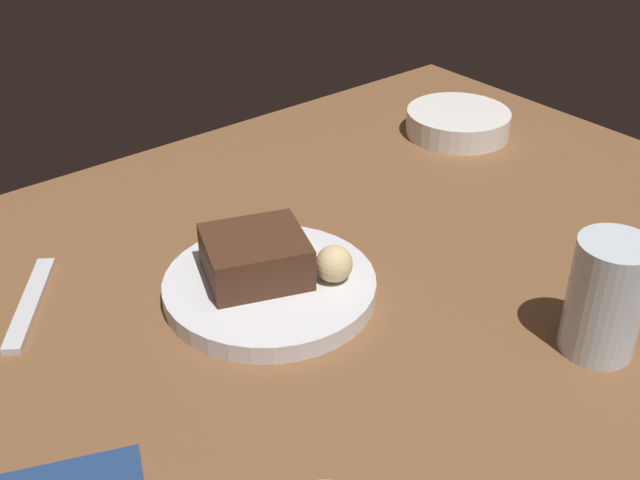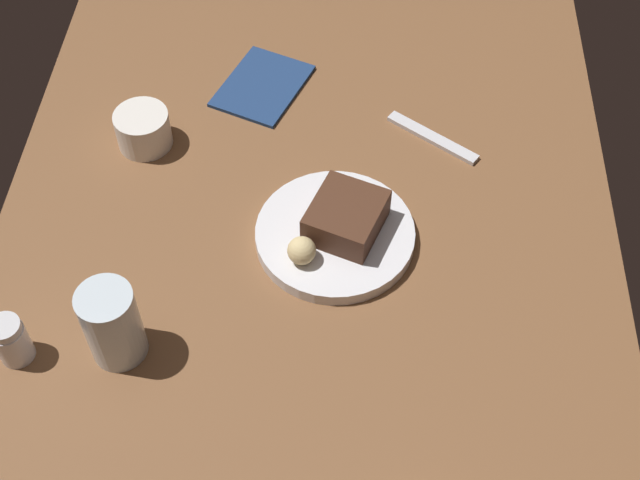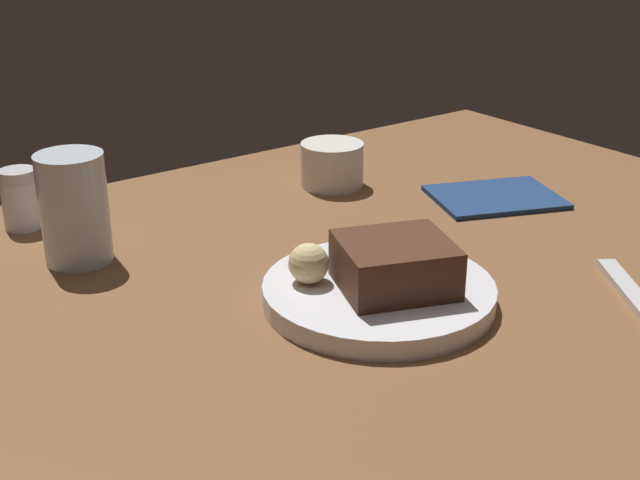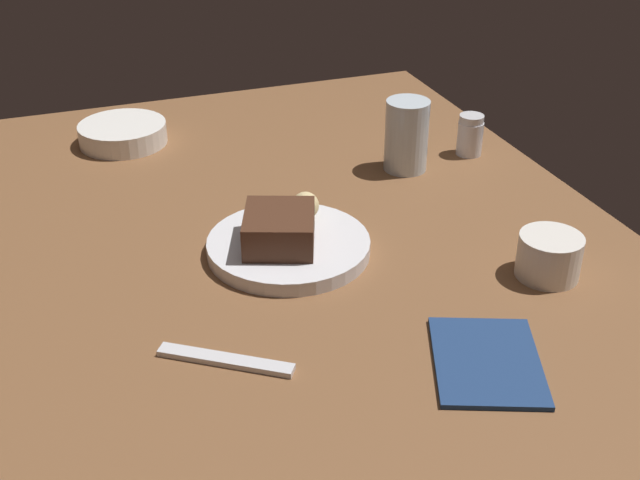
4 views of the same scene
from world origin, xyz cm
name	(u,v)px [view 1 (image 1 of 4)]	position (x,y,z in cm)	size (l,w,h in cm)	color
dining_table	(312,318)	(0.00, 0.00, 1.50)	(120.00, 84.00, 3.00)	brown
dessert_plate	(270,287)	(2.17, -4.04, 3.96)	(21.23, 21.23, 1.93)	silver
chocolate_cake_slice	(255,257)	(2.79, -5.42, 7.16)	(9.74, 8.82, 4.46)	#472819
bread_roll	(335,265)	(-2.77, 0.19, 6.79)	(3.72, 3.72, 3.72)	#DBC184
water_glass	(606,297)	(-16.19, 21.22, 8.62)	(6.77, 6.77, 11.23)	silver
side_bowl	(458,123)	(-41.57, -19.06, 4.73)	(14.57, 14.57, 3.47)	white
dessert_spoon	(30,303)	(21.57, -17.41, 3.35)	(15.00, 1.80, 0.70)	silver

